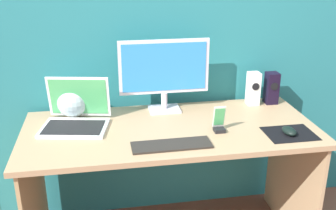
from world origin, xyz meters
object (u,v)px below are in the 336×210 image
at_px(keyboard_external, 171,145).
at_px(laptop, 76,117).
at_px(speaker_right, 271,88).
at_px(fishbowl, 73,101).
at_px(phone_in_dock, 219,123).
at_px(speaker_near_monitor, 253,88).
at_px(monitor, 164,71).
at_px(mouse, 289,131).

bearing_deg(keyboard_external, laptop, 144.40).
bearing_deg(speaker_right, fishbowl, -179.75).
bearing_deg(phone_in_dock, speaker_near_monitor, 47.86).
bearing_deg(monitor, fishbowl, 179.60).
distance_m(laptop, fishbowl, 0.15).
height_order(speaker_right, mouse, speaker_right).
bearing_deg(monitor, laptop, -164.03).
relative_size(laptop, phone_in_dock, 2.78).
bearing_deg(speaker_near_monitor, mouse, -86.60).
xyz_separation_m(speaker_right, speaker_near_monitor, (-0.12, 0.00, 0.00)).
bearing_deg(laptop, keyboard_external, -34.81).
height_order(laptop, fishbowl, laptop).
bearing_deg(mouse, phone_in_dock, 158.30).
bearing_deg(mouse, laptop, 159.70).
relative_size(speaker_near_monitor, laptop, 0.52).
bearing_deg(keyboard_external, speaker_near_monitor, 38.05).
height_order(speaker_near_monitor, mouse, speaker_near_monitor).
relative_size(speaker_right, speaker_near_monitor, 0.96).
bearing_deg(speaker_right, speaker_near_monitor, 179.99).
bearing_deg(mouse, monitor, 137.62).
height_order(speaker_right, fishbowl, speaker_right).
relative_size(speaker_right, keyboard_external, 0.50).
relative_size(monitor, keyboard_external, 1.34).
distance_m(monitor, speaker_right, 0.68).
relative_size(speaker_right, phone_in_dock, 1.39).
bearing_deg(fishbowl, mouse, -22.12).
bearing_deg(speaker_near_monitor, laptop, -171.73).
distance_m(speaker_near_monitor, phone_in_dock, 0.47).
relative_size(speaker_near_monitor, keyboard_external, 0.52).
distance_m(fishbowl, phone_in_dock, 0.82).
distance_m(speaker_right, laptop, 1.17).
xyz_separation_m(monitor, speaker_right, (0.66, 0.01, -0.14)).
bearing_deg(keyboard_external, mouse, 1.36).
bearing_deg(speaker_right, keyboard_external, -146.14).
xyz_separation_m(fishbowl, phone_in_dock, (0.75, -0.34, -0.04)).
bearing_deg(fishbowl, phone_in_dock, -24.38).
distance_m(mouse, phone_in_dock, 0.36).
height_order(keyboard_external, mouse, mouse).
xyz_separation_m(monitor, laptop, (-0.50, -0.14, -0.19)).
height_order(speaker_near_monitor, phone_in_dock, speaker_near_monitor).
xyz_separation_m(speaker_near_monitor, keyboard_external, (-0.58, -0.47, -0.09)).
height_order(fishbowl, mouse, fishbowl).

